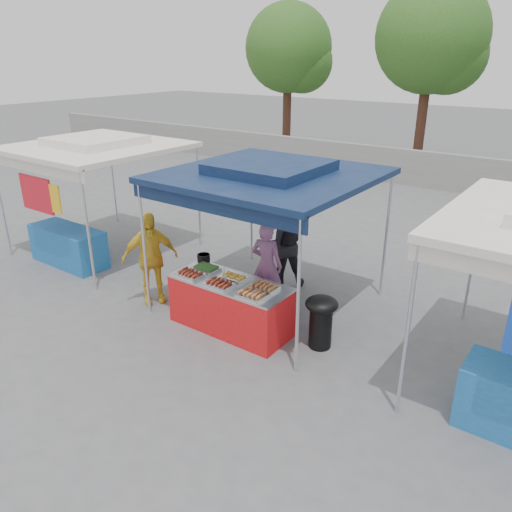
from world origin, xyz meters
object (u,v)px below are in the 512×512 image
Objects in this scene: helper_man at (285,244)px; customer_person at (150,258)px; vendor_table at (231,305)px; cooking_pot at (204,258)px; vendor_woman at (267,265)px; wok_burner at (321,317)px.

helper_man is 2.52m from customer_person.
vendor_table is at bearing 58.41° from helper_man.
customer_person is at bearing -177.67° from vendor_table.
vendor_table is 9.03× the size of cooking_pot.
vendor_woman is 0.93× the size of customer_person.
vendor_woman is (0.89, 0.63, -0.13)m from cooking_pot.
vendor_woman is (0.02, 0.99, 0.36)m from vendor_table.
customer_person is at bearing -153.57° from cooking_pot.
wok_burner is at bearing 14.62° from vendor_table.
vendor_table is 1.06m from vendor_woman.
helper_man is (0.66, 1.56, -0.07)m from cooking_pot.
vendor_woman is at bearing 89.09° from vendor_table.
wok_burner is at bearing -49.33° from customer_person.
cooking_pot is at bearing -158.94° from wok_burner.
wok_burner is at bearing 99.03° from helper_man.
vendor_woman is (-1.43, 0.61, 0.28)m from wok_burner.
customer_person reaches higher than cooking_pot.
cooking_pot is at bearing -30.88° from customer_person.
customer_person is (-3.21, -0.45, 0.34)m from wok_burner.
helper_man is at bearing -85.10° from vendor_woman.
vendor_table is 1.19× the size of customer_person.
helper_man reaches higher than vendor_woman.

